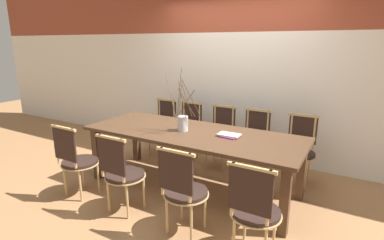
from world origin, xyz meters
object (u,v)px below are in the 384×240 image
(chair_near_center, at_px, (183,188))
(chair_far_center, at_px, (220,135))
(vase_centerpiece, at_px, (183,122))
(book_stack, at_px, (229,135))
(dining_table, at_px, (192,138))

(chair_near_center, xyz_separation_m, chair_far_center, (-0.42, 1.73, 0.00))
(vase_centerpiece, height_order, book_stack, vase_centerpiece)
(dining_table, height_order, book_stack, book_stack)
(chair_near_center, distance_m, vase_centerpiece, 1.07)
(dining_table, xyz_separation_m, book_stack, (0.48, 0.05, 0.10))
(vase_centerpiece, bearing_deg, dining_table, 8.50)
(chair_near_center, xyz_separation_m, vase_centerpiece, (-0.53, 0.85, 0.39))
(book_stack, bearing_deg, chair_near_center, -94.54)
(chair_near_center, relative_size, book_stack, 3.53)
(chair_far_center, xyz_separation_m, book_stack, (0.49, -0.81, 0.29))
(vase_centerpiece, bearing_deg, chair_near_center, -58.12)
(vase_centerpiece, distance_m, book_stack, 0.61)
(dining_table, bearing_deg, book_stack, 6.42)
(chair_near_center, bearing_deg, chair_far_center, 103.63)
(vase_centerpiece, relative_size, book_stack, 2.98)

